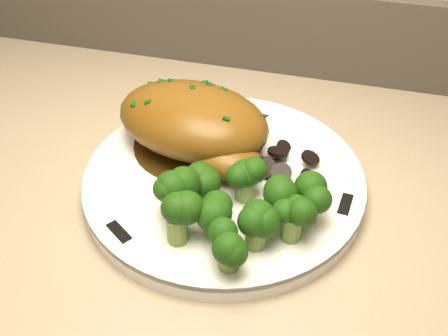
# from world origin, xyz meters

# --- Properties ---
(plate) EXTENTS (0.38, 0.38, 0.02)m
(plate) POSITION_xyz_m (0.54, 1.73, 0.88)
(plate) COLOR white
(plate) RESTS_ON counter
(rim_accent_0) EXTENTS (0.01, 0.03, 0.00)m
(rim_accent_0) POSITION_xyz_m (0.67, 1.72, 0.89)
(rim_accent_0) COLOR black
(rim_accent_0) RESTS_ON plate
(rim_accent_1) EXTENTS (0.03, 0.02, 0.00)m
(rim_accent_1) POSITION_xyz_m (0.49, 1.85, 0.89)
(rim_accent_1) COLOR black
(rim_accent_1) RESTS_ON plate
(rim_accent_2) EXTENTS (0.03, 0.03, 0.00)m
(rim_accent_2) POSITION_xyz_m (0.47, 1.63, 0.89)
(rim_accent_2) COLOR black
(rim_accent_2) RESTS_ON plate
(gravy_pool) EXTENTS (0.13, 0.13, 0.00)m
(gravy_pool) POSITION_xyz_m (0.50, 1.77, 0.89)
(gravy_pool) COLOR #342209
(gravy_pool) RESTS_ON plate
(chicken_breast) EXTENTS (0.19, 0.14, 0.07)m
(chicken_breast) POSITION_xyz_m (0.50, 1.77, 0.92)
(chicken_breast) COLOR brown
(chicken_breast) RESTS_ON plate
(mushroom_pile) EXTENTS (0.09, 0.07, 0.02)m
(mushroom_pile) POSITION_xyz_m (0.60, 1.76, 0.89)
(mushroom_pile) COLOR black
(mushroom_pile) RESTS_ON plate
(broccoli_florets) EXTENTS (0.15, 0.12, 0.04)m
(broccoli_florets) POSITION_xyz_m (0.57, 1.66, 0.92)
(broccoli_florets) COLOR olive
(broccoli_florets) RESTS_ON plate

